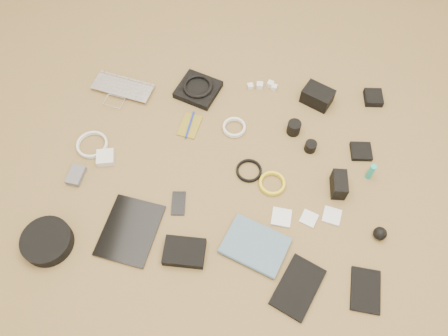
# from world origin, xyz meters

# --- Properties ---
(laptop) EXTENTS (0.32, 0.25, 0.02)m
(laptop) POSITION_xyz_m (-0.54, 0.33, 0.01)
(laptop) COLOR silver
(laptop) RESTS_ON ground
(headphone_pouch) EXTENTS (0.23, 0.22, 0.03)m
(headphone_pouch) POSITION_xyz_m (-0.17, 0.41, 0.02)
(headphone_pouch) COLOR black
(headphone_pouch) RESTS_ON ground
(headphones) EXTENTS (0.17, 0.17, 0.02)m
(headphones) POSITION_xyz_m (-0.17, 0.41, 0.04)
(headphones) COLOR black
(headphones) RESTS_ON headphone_pouch
(charger_a) EXTENTS (0.03, 0.03, 0.03)m
(charger_a) POSITION_xyz_m (0.11, 0.48, 0.01)
(charger_a) COLOR silver
(charger_a) RESTS_ON ground
(charger_b) EXTENTS (0.04, 0.04, 0.03)m
(charger_b) POSITION_xyz_m (0.16, 0.50, 0.01)
(charger_b) COLOR silver
(charger_b) RESTS_ON ground
(charger_c) EXTENTS (0.03, 0.03, 0.02)m
(charger_c) POSITION_xyz_m (0.18, 0.48, 0.01)
(charger_c) COLOR silver
(charger_c) RESTS_ON ground
(charger_d) EXTENTS (0.03, 0.03, 0.02)m
(charger_d) POSITION_xyz_m (0.07, 0.47, 0.01)
(charger_d) COLOR silver
(charger_d) RESTS_ON ground
(dslr_camera) EXTENTS (0.16, 0.14, 0.08)m
(dslr_camera) POSITION_xyz_m (0.38, 0.44, 0.04)
(dslr_camera) COLOR black
(dslr_camera) RESTS_ON ground
(lens_pouch) EXTENTS (0.09, 0.10, 0.03)m
(lens_pouch) POSITION_xyz_m (0.65, 0.48, 0.02)
(lens_pouch) COLOR black
(lens_pouch) RESTS_ON ground
(notebook_olive) EXTENTS (0.10, 0.14, 0.01)m
(notebook_olive) POSITION_xyz_m (-0.18, 0.21, 0.00)
(notebook_olive) COLOR olive
(notebook_olive) RESTS_ON ground
(pen_blue) EXTENTS (0.02, 0.15, 0.01)m
(pen_blue) POSITION_xyz_m (-0.18, 0.21, 0.01)
(pen_blue) COLOR #1526AD
(pen_blue) RESTS_ON notebook_olive
(cable_white_a) EXTENTS (0.14, 0.14, 0.01)m
(cable_white_a) POSITION_xyz_m (0.02, 0.22, 0.01)
(cable_white_a) COLOR white
(cable_white_a) RESTS_ON ground
(lens_a) EXTENTS (0.06, 0.06, 0.06)m
(lens_a) POSITION_xyz_m (0.29, 0.25, 0.03)
(lens_a) COLOR black
(lens_a) RESTS_ON ground
(lens_b) EXTENTS (0.05, 0.05, 0.05)m
(lens_b) POSITION_xyz_m (0.37, 0.17, 0.02)
(lens_b) COLOR black
(lens_b) RESTS_ON ground
(card_reader) EXTENTS (0.10, 0.10, 0.02)m
(card_reader) POSITION_xyz_m (0.59, 0.18, 0.01)
(card_reader) COLOR black
(card_reader) RESTS_ON ground
(power_brick) EXTENTS (0.09, 0.09, 0.03)m
(power_brick) POSITION_xyz_m (-0.50, -0.01, 0.02)
(power_brick) COLOR silver
(power_brick) RESTS_ON ground
(cable_white_b) EXTENTS (0.16, 0.16, 0.01)m
(cable_white_b) POSITION_xyz_m (-0.58, 0.04, 0.01)
(cable_white_b) COLOR white
(cable_white_b) RESTS_ON ground
(cable_black) EXTENTS (0.12, 0.12, 0.01)m
(cable_black) POSITION_xyz_m (0.12, 0.01, 0.00)
(cable_black) COLOR black
(cable_black) RESTS_ON ground
(cable_yellow) EXTENTS (0.12, 0.12, 0.01)m
(cable_yellow) POSITION_xyz_m (0.22, -0.03, 0.01)
(cable_yellow) COLOR yellow
(cable_yellow) RESTS_ON ground
(flash) EXTENTS (0.07, 0.11, 0.08)m
(flash) POSITION_xyz_m (0.49, -0.01, 0.04)
(flash) COLOR black
(flash) RESTS_ON ground
(lens_cleaner) EXTENTS (0.03, 0.03, 0.09)m
(lens_cleaner) POSITION_xyz_m (0.62, 0.06, 0.04)
(lens_cleaner) COLOR #1AAA97
(lens_cleaner) RESTS_ON ground
(battery_charger) EXTENTS (0.07, 0.10, 0.03)m
(battery_charger) POSITION_xyz_m (-0.60, -0.12, 0.01)
(battery_charger) COLOR #59595E
(battery_charger) RESTS_ON ground
(tablet) EXTENTS (0.24, 0.29, 0.01)m
(tablet) POSITION_xyz_m (-0.32, -0.32, 0.01)
(tablet) COLOR black
(tablet) RESTS_ON ground
(phone) EXTENTS (0.07, 0.11, 0.01)m
(phone) POSITION_xyz_m (-0.15, -0.18, 0.00)
(phone) COLOR black
(phone) RESTS_ON ground
(filter_case_left) EXTENTS (0.08, 0.08, 0.01)m
(filter_case_left) POSITION_xyz_m (0.27, -0.18, 0.01)
(filter_case_left) COLOR silver
(filter_case_left) RESTS_ON ground
(filter_case_mid) EXTENTS (0.08, 0.08, 0.01)m
(filter_case_mid) POSITION_xyz_m (0.38, -0.17, 0.00)
(filter_case_mid) COLOR silver
(filter_case_mid) RESTS_ON ground
(filter_case_right) EXTENTS (0.08, 0.08, 0.01)m
(filter_case_right) POSITION_xyz_m (0.47, -0.14, 0.00)
(filter_case_right) COLOR silver
(filter_case_right) RESTS_ON ground
(air_blower) EXTENTS (0.06, 0.06, 0.05)m
(air_blower) POSITION_xyz_m (0.65, -0.20, 0.03)
(air_blower) COLOR black
(air_blower) RESTS_ON ground
(headphone_case) EXTENTS (0.20, 0.20, 0.05)m
(headphone_case) POSITION_xyz_m (-0.62, -0.42, 0.03)
(headphone_case) COLOR black
(headphone_case) RESTS_ON ground
(drive_case) EXTENTS (0.16, 0.12, 0.04)m
(drive_case) POSITION_xyz_m (-0.09, -0.38, 0.02)
(drive_case) COLOR black
(drive_case) RESTS_ON ground
(paperback) EXTENTS (0.28, 0.24, 0.02)m
(paperback) POSITION_xyz_m (0.15, -0.40, 0.01)
(paperback) COLOR #48657A
(paperback) RESTS_ON ground
(notebook_black_a) EXTENTS (0.21, 0.25, 0.02)m
(notebook_black_a) POSITION_xyz_m (0.35, -0.45, 0.01)
(notebook_black_a) COLOR black
(notebook_black_a) RESTS_ON ground
(notebook_black_b) EXTENTS (0.11, 0.17, 0.01)m
(notebook_black_b) POSITION_xyz_m (0.60, -0.42, 0.01)
(notebook_black_b) COLOR black
(notebook_black_b) RESTS_ON ground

